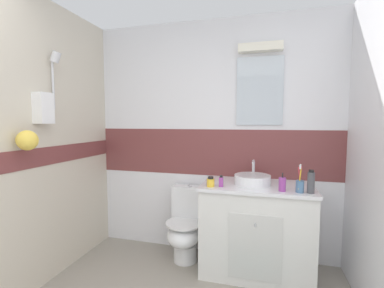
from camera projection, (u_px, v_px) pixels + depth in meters
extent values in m
cube|color=white|center=(212.00, 212.00, 2.97)|extent=(3.20, 0.10, 0.85)
cube|color=brown|center=(213.00, 152.00, 2.91)|extent=(3.20, 0.10, 0.50)
cube|color=white|center=(213.00, 76.00, 2.84)|extent=(3.20, 0.10, 1.15)
cube|color=silver|center=(260.00, 91.00, 2.67)|extent=(0.45, 0.02, 0.68)
cube|color=white|center=(260.00, 47.00, 2.60)|extent=(0.42, 0.10, 0.08)
cube|color=beige|center=(11.00, 145.00, 2.05)|extent=(0.10, 3.48, 2.50)
cube|color=brown|center=(17.00, 161.00, 2.05)|extent=(0.01, 3.48, 0.16)
cube|color=white|center=(43.00, 108.00, 2.23)|extent=(0.10, 0.14, 0.26)
cylinder|color=silver|center=(53.00, 83.00, 2.35)|extent=(0.02, 0.02, 0.45)
cylinder|color=silver|center=(56.00, 57.00, 2.32)|extent=(0.10, 0.07, 0.11)
sphere|color=#F2CC4C|center=(27.00, 140.00, 2.03)|extent=(0.15, 0.15, 0.15)
cube|color=silver|center=(256.00, 230.00, 2.52)|extent=(0.99, 0.57, 0.82)
cube|color=white|center=(257.00, 186.00, 2.47)|extent=(1.01, 0.59, 0.03)
cube|color=silver|center=(255.00, 248.00, 2.24)|extent=(0.45, 0.01, 0.57)
cylinder|color=silver|center=(255.00, 225.00, 2.21)|extent=(0.02, 0.02, 0.03)
cylinder|color=white|center=(252.00, 180.00, 2.47)|extent=(0.33, 0.33, 0.09)
cylinder|color=#AFB1BA|center=(252.00, 176.00, 2.47)|extent=(0.27, 0.27, 0.01)
cylinder|color=silver|center=(253.00, 170.00, 2.66)|extent=(0.03, 0.03, 0.20)
cylinder|color=silver|center=(253.00, 162.00, 2.56)|extent=(0.02, 0.15, 0.02)
cylinder|color=white|center=(185.00, 252.00, 2.74)|extent=(0.24, 0.24, 0.18)
ellipsoid|color=white|center=(184.00, 235.00, 2.68)|extent=(0.34, 0.42, 0.22)
cylinder|color=white|center=(184.00, 223.00, 2.67)|extent=(0.37, 0.37, 0.02)
cube|color=white|center=(190.00, 202.00, 2.86)|extent=(0.36, 0.17, 0.34)
cylinder|color=silver|center=(190.00, 185.00, 2.85)|extent=(0.04, 0.04, 0.02)
cylinder|color=#4C7299|center=(300.00, 186.00, 2.19)|extent=(0.07, 0.07, 0.10)
cylinder|color=gold|center=(300.00, 178.00, 2.17)|extent=(0.03, 0.04, 0.18)
cube|color=white|center=(300.00, 167.00, 2.16)|extent=(0.02, 0.02, 0.03)
cylinder|color=#D83F4C|center=(300.00, 178.00, 2.20)|extent=(0.03, 0.02, 0.18)
cube|color=white|center=(300.00, 167.00, 2.19)|extent=(0.02, 0.02, 0.03)
cylinder|color=#D83F4C|center=(300.00, 177.00, 2.19)|extent=(0.03, 0.04, 0.19)
cube|color=white|center=(300.00, 166.00, 2.19)|extent=(0.01, 0.02, 0.03)
cylinder|color=#993F99|center=(282.00, 184.00, 2.23)|extent=(0.06, 0.06, 0.12)
cylinder|color=#262626|center=(283.00, 175.00, 2.22)|extent=(0.01, 0.01, 0.04)
cylinder|color=#262626|center=(283.00, 174.00, 2.21)|extent=(0.01, 0.02, 0.01)
cylinder|color=yellow|center=(211.00, 183.00, 2.39)|extent=(0.07, 0.07, 0.07)
cylinder|color=black|center=(211.00, 178.00, 2.38)|extent=(0.05, 0.05, 0.02)
cylinder|color=#4C4C51|center=(311.00, 183.00, 2.16)|extent=(0.06, 0.06, 0.17)
cylinder|color=black|center=(311.00, 171.00, 2.15)|extent=(0.04, 0.04, 0.02)
cube|color=#993F99|center=(221.00, 182.00, 2.38)|extent=(0.04, 0.03, 0.09)
cylinder|color=black|center=(221.00, 176.00, 2.38)|extent=(0.03, 0.03, 0.02)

